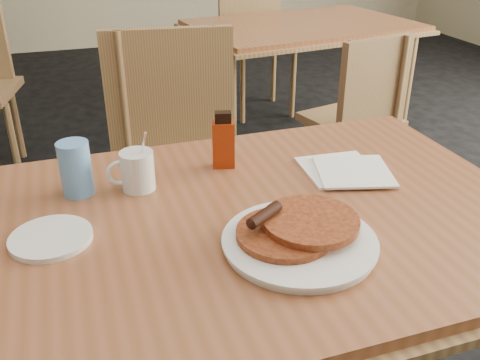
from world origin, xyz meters
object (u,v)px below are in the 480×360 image
at_px(main_table, 244,230).
at_px(syrup_bottle, 223,142).
at_px(chair_main_far, 179,149).
at_px(neighbor_table, 303,30).
at_px(coffee_mug, 136,170).
at_px(chair_neighbor_near, 361,108).
at_px(blue_tumbler, 76,168).
at_px(pancake_plate, 298,237).
at_px(chair_neighbor_far, 255,24).

xyz_separation_m(main_table, syrup_bottle, (0.03, 0.24, 0.11)).
distance_m(chair_main_far, syrup_bottle, 0.55).
bearing_deg(neighbor_table, coffee_mug, -124.79).
distance_m(main_table, chair_main_far, 0.75).
relative_size(main_table, neighbor_table, 0.98).
relative_size(chair_neighbor_near, blue_tumbler, 6.72).
bearing_deg(neighbor_table, chair_main_far, -130.30).
bearing_deg(syrup_bottle, main_table, -82.05).
distance_m(neighbor_table, coffee_mug, 2.08).
height_order(chair_main_far, pancake_plate, chair_main_far).
height_order(chair_neighbor_far, pancake_plate, chair_neighbor_far).
height_order(chair_main_far, blue_tumbler, chair_main_far).
distance_m(chair_neighbor_near, coffee_mug, 1.52).
xyz_separation_m(main_table, coffee_mug, (-0.20, 0.19, 0.09)).
bearing_deg(chair_neighbor_near, pancake_plate, -138.51).
bearing_deg(chair_neighbor_far, chair_neighbor_near, -89.89).
xyz_separation_m(pancake_plate, syrup_bottle, (-0.04, 0.38, 0.05)).
bearing_deg(pancake_plate, syrup_bottle, 95.44).
bearing_deg(neighbor_table, blue_tumbler, -128.01).
height_order(chair_neighbor_near, syrup_bottle, syrup_bottle).
distance_m(main_table, coffee_mug, 0.29).
relative_size(main_table, chair_main_far, 1.34).
height_order(syrup_bottle, blue_tumbler, syrup_bottle).
xyz_separation_m(pancake_plate, blue_tumbler, (-0.39, 0.35, 0.04)).
xyz_separation_m(neighbor_table, syrup_bottle, (-0.96, -1.65, 0.11)).
bearing_deg(chair_neighbor_far, coffee_mug, -114.83).
relative_size(neighbor_table, chair_neighbor_far, 1.34).
relative_size(main_table, pancake_plate, 4.38).
height_order(neighbor_table, pancake_plate, pancake_plate).
xyz_separation_m(chair_neighbor_far, pancake_plate, (-0.90, -2.79, 0.17)).
height_order(main_table, chair_neighbor_far, chair_neighbor_far).
xyz_separation_m(chair_neighbor_far, coffee_mug, (-1.17, -2.46, 0.19)).
height_order(chair_main_far, syrup_bottle, chair_main_far).
bearing_deg(main_table, chair_main_far, 89.24).
distance_m(neighbor_table, pancake_plate, 2.23).
bearing_deg(syrup_bottle, chair_main_far, 106.06).
distance_m(main_table, pancake_plate, 0.17).
bearing_deg(neighbor_table, chair_neighbor_near, -92.15).
height_order(chair_neighbor_far, coffee_mug, chair_neighbor_far).
relative_size(neighbor_table, syrup_bottle, 9.28).
xyz_separation_m(main_table, neighbor_table, (0.98, 1.89, -0.00)).
bearing_deg(chair_main_far, blue_tumbler, -114.80).
bearing_deg(pancake_plate, main_table, 113.85).
bearing_deg(main_table, neighbor_table, 62.50).
xyz_separation_m(neighbor_table, blue_tumbler, (-1.32, -1.68, 0.10)).
bearing_deg(pancake_plate, chair_neighbor_far, 72.07).
distance_m(main_table, chair_neighbor_far, 2.82).
xyz_separation_m(syrup_bottle, blue_tumbler, (-0.36, -0.03, -0.00)).
bearing_deg(coffee_mug, main_table, -46.77).
distance_m(pancake_plate, syrup_bottle, 0.39).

